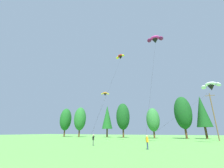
{
  "coord_description": "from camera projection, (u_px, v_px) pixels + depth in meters",
  "views": [
    {
      "loc": [
        9.84,
        -2.1,
        2.06
      ],
      "look_at": [
        -0.39,
        20.61,
        10.36
      ],
      "focal_mm": 23.17,
      "sensor_mm": 36.0,
      "label": 1
    }
  ],
  "objects": [
    {
      "name": "utility_pole",
      "position": [
        214.0,
        115.0,
        36.62
      ],
      "size": [
        2.2,
        0.26,
        11.83
      ],
      "color": "brown",
      "rests_on": "ground_plane"
    },
    {
      "name": "treeline_tree_g",
      "position": [
        202.0,
        111.0,
        48.29
      ],
      "size": [
        4.66,
        4.66,
        13.89
      ],
      "color": "#472D19",
      "rests_on": "ground_plane"
    },
    {
      "name": "parafoil_kite_mid_magenta",
      "position": [
        155.0,
        40.0,
        31.46
      ],
      "size": [
        3.65,
        9.41,
        20.94
      ],
      "color": "#D12893"
    },
    {
      "name": "parafoil_kite_far_red_yellow",
      "position": [
        120.0,
        57.0,
        37.96
      ],
      "size": [
        2.81,
        11.22,
        19.89
      ],
      "color": "red"
    },
    {
      "name": "kite_flyer_mid",
      "position": [
        147.0,
        141.0,
        18.19
      ],
      "size": [
        0.41,
        0.6,
        1.69
      ],
      "color": "navy",
      "rests_on": "ground_plane"
    },
    {
      "name": "kite_flyer_near",
      "position": [
        93.0,
        139.0,
        23.22
      ],
      "size": [
        0.72,
        0.73,
        1.69
      ],
      "color": "#4C4C51",
      "rests_on": "ground_plane"
    },
    {
      "name": "treeline_tree_a",
      "position": [
        66.0,
        119.0,
        68.16
      ],
      "size": [
        5.26,
        5.26,
        12.82
      ],
      "color": "#472D19",
      "rests_on": "ground_plane"
    },
    {
      "name": "treeline_tree_e",
      "position": [
        153.0,
        120.0,
        51.62
      ],
      "size": [
        4.61,
        4.61,
        10.39
      ],
      "color": "#472D19",
      "rests_on": "ground_plane"
    },
    {
      "name": "treeline_tree_d",
      "position": [
        123.0,
        116.0,
        58.72
      ],
      "size": [
        5.42,
        5.42,
        13.4
      ],
      "color": "#472D19",
      "rests_on": "ground_plane"
    },
    {
      "name": "parafoil_kite_high_orange",
      "position": [
        105.0,
        94.0,
        40.81
      ],
      "size": [
        5.94,
        14.87,
        11.21
      ],
      "color": "orange"
    },
    {
      "name": "parafoil_kite_low_white",
      "position": [
        211.0,
        86.0,
        29.52
      ],
      "size": [
        12.86,
        15.69,
        10.75
      ],
      "color": "white"
    },
    {
      "name": "treeline_tree_c",
      "position": [
        107.0,
        117.0,
        62.83
      ],
      "size": [
        4.49,
        4.49,
        13.14
      ],
      "color": "#472D19",
      "rests_on": "ground_plane"
    },
    {
      "name": "treeline_tree_f",
      "position": [
        183.0,
        113.0,
        48.77
      ],
      "size": [
        5.51,
        5.51,
        13.76
      ],
      "color": "#472D19",
      "rests_on": "ground_plane"
    },
    {
      "name": "treeline_tree_b",
      "position": [
        80.0,
        119.0,
        64.66
      ],
      "size": [
        5.25,
        5.25,
        12.77
      ],
      "color": "#472D19",
      "rests_on": "ground_plane"
    }
  ]
}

